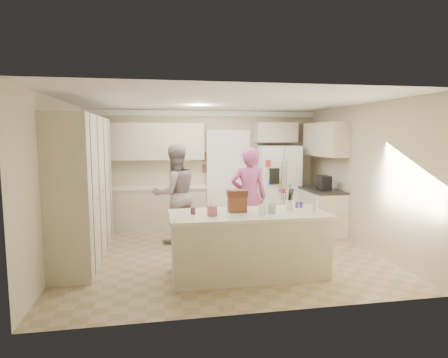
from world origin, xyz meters
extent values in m
cube|color=tan|center=(0.00, 0.00, -0.01)|extent=(5.20, 4.60, 0.02)
cube|color=white|center=(0.00, 0.00, 2.61)|extent=(5.20, 4.60, 0.02)
cube|color=#C6B995|center=(0.00, 2.31, 1.30)|extent=(5.20, 0.02, 2.60)
cube|color=#C6B995|center=(0.00, -2.31, 1.30)|extent=(5.20, 0.02, 2.60)
cube|color=#C6B995|center=(-2.61, 0.00, 1.30)|extent=(0.02, 4.60, 2.60)
cube|color=#C6B995|center=(2.61, 0.00, 1.30)|extent=(0.02, 4.60, 2.60)
cube|color=white|center=(0.00, 2.26, 2.53)|extent=(5.20, 0.08, 0.12)
cube|color=#C1B69C|center=(-2.30, 0.20, 1.18)|extent=(0.60, 2.60, 2.35)
cube|color=#C1B69C|center=(-1.15, 2.00, 0.44)|extent=(2.20, 0.60, 0.88)
cube|color=beige|center=(-1.15, 1.99, 0.90)|extent=(2.24, 0.63, 0.04)
cube|color=#C1B69C|center=(-1.15, 2.12, 1.90)|extent=(2.20, 0.35, 0.80)
cube|color=black|center=(0.55, 2.28, 1.05)|extent=(0.90, 0.06, 2.10)
cube|color=white|center=(0.55, 2.24, 1.05)|extent=(1.02, 0.03, 2.22)
cube|color=brown|center=(0.02, 2.27, 1.55)|extent=(0.15, 0.02, 0.20)
cube|color=brown|center=(0.02, 2.27, 1.28)|extent=(0.15, 0.02, 0.20)
cube|color=white|center=(1.65, 1.89, 0.90)|extent=(0.96, 0.78, 1.80)
cube|color=gray|center=(1.65, 1.54, 0.90)|extent=(0.02, 0.02, 1.78)
cube|color=black|center=(1.43, 1.53, 1.15)|extent=(0.22, 0.03, 0.35)
cylinder|color=silver|center=(1.60, 1.52, 1.05)|extent=(0.02, 0.02, 0.85)
cylinder|color=silver|center=(1.70, 1.52, 1.05)|extent=(0.02, 0.02, 0.85)
cube|color=#C1B69C|center=(1.65, 2.12, 2.10)|extent=(0.95, 0.35, 0.45)
cube|color=#C1B69C|center=(2.30, 1.00, 0.44)|extent=(0.60, 1.20, 0.88)
cube|color=#2D2B28|center=(2.29, 1.00, 0.90)|extent=(0.63, 1.24, 0.04)
cube|color=#C1B69C|center=(2.43, 1.20, 1.95)|extent=(0.35, 1.50, 0.70)
cube|color=black|center=(2.25, 0.80, 1.07)|extent=(0.22, 0.28, 0.30)
cube|color=#C1B69C|center=(0.20, -1.10, 0.44)|extent=(2.20, 0.90, 0.88)
cube|color=beige|center=(0.20, -1.10, 0.90)|extent=(2.28, 0.96, 0.05)
cylinder|color=white|center=(0.85, -1.05, 1.00)|extent=(0.13, 0.13, 0.15)
cube|color=#BF617A|center=(-0.35, -1.20, 1.00)|extent=(0.13, 0.13, 0.14)
cone|color=white|center=(-0.35, -1.20, 1.10)|extent=(0.08, 0.08, 0.08)
cube|color=brown|center=(0.05, -1.00, 1.04)|extent=(0.26, 0.18, 0.22)
cube|color=#592D1E|center=(0.05, -1.00, 1.20)|extent=(0.28, 0.20, 0.10)
cylinder|color=#59263F|center=(-0.60, -1.05, 0.97)|extent=(0.07, 0.07, 0.09)
cube|color=white|center=(0.35, -1.30, 1.01)|extent=(0.12, 0.06, 0.16)
cube|color=silver|center=(0.50, -1.25, 1.01)|extent=(0.12, 0.05, 0.16)
cylinder|color=silver|center=(1.15, -1.25, 1.04)|extent=(0.07, 0.07, 0.24)
cylinder|color=#353992|center=(1.02, -0.88, 0.97)|extent=(0.05, 0.05, 0.09)
cylinder|color=#353992|center=(1.09, -0.88, 0.97)|extent=(0.05, 0.05, 0.09)
imported|color=#9B9592|center=(-0.76, 0.80, 0.93)|extent=(1.10, 0.98, 1.87)
imported|color=#BD528A|center=(0.57, 0.35, 0.91)|extent=(0.72, 0.53, 1.81)
camera|label=1|loc=(-1.10, -6.26, 2.04)|focal=30.00mm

